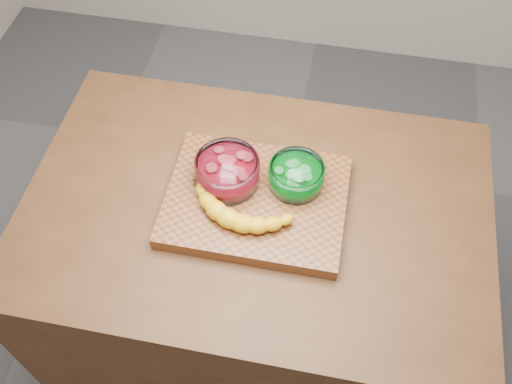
# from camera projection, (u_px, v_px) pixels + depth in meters

# --- Properties ---
(ground) EXTENTS (3.50, 3.50, 0.00)m
(ground) POSITION_uv_depth(u_px,v_px,m) (256.00, 338.00, 2.19)
(ground) COLOR #57575B
(ground) RESTS_ON ground
(counter) EXTENTS (1.20, 0.80, 0.90)m
(counter) POSITION_uv_depth(u_px,v_px,m) (256.00, 285.00, 1.82)
(counter) COLOR #4D2C17
(counter) RESTS_ON ground
(cutting_board) EXTENTS (0.45, 0.35, 0.04)m
(cutting_board) POSITION_uv_depth(u_px,v_px,m) (256.00, 201.00, 1.44)
(cutting_board) COLOR brown
(cutting_board) RESTS_ON counter
(bowl_red) EXTENTS (0.16, 0.16, 0.08)m
(bowl_red) POSITION_uv_depth(u_px,v_px,m) (228.00, 172.00, 1.43)
(bowl_red) COLOR white
(bowl_red) RESTS_ON cutting_board
(bowl_green) EXTENTS (0.14, 0.14, 0.06)m
(bowl_green) POSITION_uv_depth(u_px,v_px,m) (296.00, 176.00, 1.42)
(bowl_green) COLOR white
(bowl_green) RESTS_ON cutting_board
(banana) EXTENTS (0.30, 0.18, 0.04)m
(banana) POSITION_uv_depth(u_px,v_px,m) (242.00, 204.00, 1.39)
(banana) COLOR gold
(banana) RESTS_ON cutting_board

